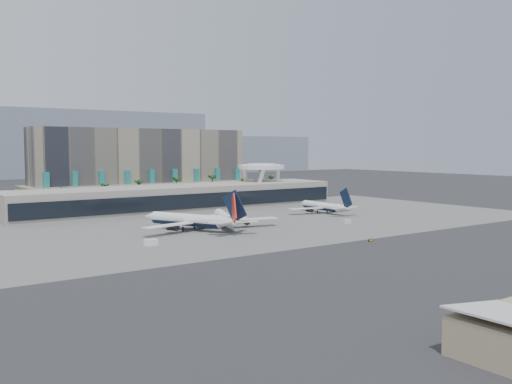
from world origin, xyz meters
TOP-DOWN VIEW (x-y plane):
  - ground at (0.00, 0.00)m, footprint 900.00×900.00m
  - apron_pad at (0.00, 55.00)m, footprint 260.00×130.00m
  - mountain_ridge at (27.88, 470.00)m, footprint 680.00×60.00m
  - hotel at (10.00, 174.41)m, footprint 140.00×30.00m
  - terminal at (0.00, 109.84)m, footprint 170.00×32.50m
  - saucer_structure at (55.00, 116.00)m, footprint 26.00×26.00m
  - palm_row at (7.00, 145.00)m, footprint 157.80×2.80m
  - airliner_left at (-30.97, 43.22)m, footprint 41.98×43.20m
  - airliner_centre at (-17.10, 40.84)m, footprint 39.82×41.03m
  - airliner_right at (47.53, 56.24)m, footprint 36.64×37.78m
  - service_vehicle_a at (-57.31, 21.46)m, footprint 4.38×2.45m
  - service_vehicle_b at (29.65, 22.77)m, footprint 3.65×2.18m
  - taxiway_sign at (5.02, -13.37)m, footprint 2.02×0.49m

SIDE VIEW (x-z plane):
  - ground at x=0.00m, z-range 0.00..0.00m
  - apron_pad at x=0.00m, z-range 0.00..0.06m
  - taxiway_sign at x=5.02m, z-range 0.00..0.91m
  - service_vehicle_b at x=29.65m, z-range 0.00..1.84m
  - service_vehicle_a at x=-57.31m, z-range 0.00..2.05m
  - airliner_right at x=47.53m, z-range -3.23..9.81m
  - airliner_centre at x=-17.10m, z-range -3.73..11.33m
  - airliner_left at x=-30.97m, z-range -3.97..12.05m
  - terminal at x=0.00m, z-range -0.73..13.77m
  - palm_row at x=7.00m, z-range 3.95..17.05m
  - hotel at x=10.00m, z-range -4.19..37.81m
  - saucer_structure at x=55.00m, z-range 7.51..29.40m
  - mountain_ridge at x=27.88m, z-range -5.11..64.89m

